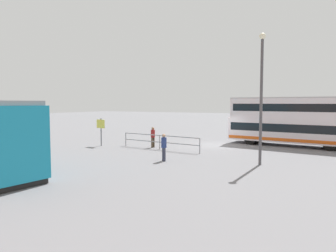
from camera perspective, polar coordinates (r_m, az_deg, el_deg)
name	(u,v)px	position (r m, az deg, el deg)	size (l,w,h in m)	color
ground_plane	(219,145)	(26.56, 8.98, -3.40)	(160.00, 160.00, 0.00)	slate
double_decker_bus	(294,121)	(27.43, 21.53, 0.80)	(10.50, 3.71, 3.92)	silver
pedestrian_near_railing	(153,136)	(24.86, -2.71, -1.76)	(0.35, 0.36, 1.59)	#4C3F2D
pedestrian_crossing	(164,145)	(19.05, -0.74, -3.48)	(0.45, 0.45, 1.63)	#33384C
pedestrian_railing	(160,140)	(23.81, -1.49, -2.44)	(6.88, 0.83, 1.08)	gray
info_sign	(101,127)	(26.23, -11.87, -0.23)	(0.91, 0.18, 2.23)	slate
street_lamp	(261,89)	(18.46, 16.29, 6.33)	(0.36, 0.36, 7.26)	#4C4C51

